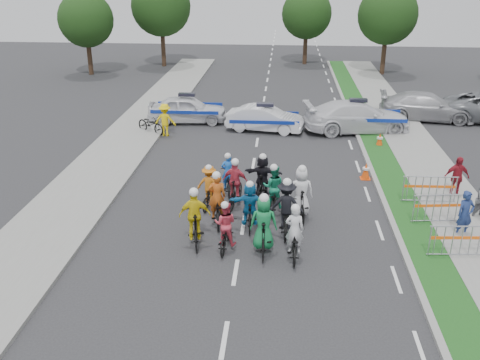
# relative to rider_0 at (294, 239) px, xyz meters

# --- Properties ---
(ground) EXTENTS (90.00, 90.00, 0.00)m
(ground) POSITION_rel_rider_0_xyz_m (-1.69, -1.03, -0.60)
(ground) COLOR #28282B
(ground) RESTS_ON ground
(curb_right) EXTENTS (0.20, 60.00, 0.12)m
(curb_right) POSITION_rel_rider_0_xyz_m (3.41, 3.97, -0.54)
(curb_right) COLOR gray
(curb_right) RESTS_ON ground
(grass_strip) EXTENTS (1.20, 60.00, 0.11)m
(grass_strip) POSITION_rel_rider_0_xyz_m (4.11, 3.97, -0.55)
(grass_strip) COLOR #1A4D18
(grass_strip) RESTS_ON ground
(sidewalk_right) EXTENTS (2.40, 60.00, 0.13)m
(sidewalk_right) POSITION_rel_rider_0_xyz_m (5.91, 3.97, -0.54)
(sidewalk_right) COLOR gray
(sidewalk_right) RESTS_ON ground
(sidewalk_left) EXTENTS (3.00, 60.00, 0.13)m
(sidewalk_left) POSITION_rel_rider_0_xyz_m (-8.19, 3.97, -0.54)
(sidewalk_left) COLOR gray
(sidewalk_left) RESTS_ON ground
(rider_0) EXTENTS (0.62, 1.78, 1.81)m
(rider_0) POSITION_rel_rider_0_xyz_m (0.00, 0.00, 0.00)
(rider_0) COLOR black
(rider_0) RESTS_ON ground
(rider_1) EXTENTS (0.86, 1.93, 2.01)m
(rider_1) POSITION_rel_rider_0_xyz_m (-0.94, 0.22, 0.18)
(rider_1) COLOR black
(rider_1) RESTS_ON ground
(rider_2) EXTENTS (0.73, 1.67, 1.66)m
(rider_2) POSITION_rel_rider_0_xyz_m (-2.12, 0.34, 0.02)
(rider_2) COLOR black
(rider_2) RESTS_ON ground
(rider_3) EXTENTS (1.04, 1.93, 1.97)m
(rider_3) POSITION_rel_rider_0_xyz_m (-3.11, 0.59, 0.15)
(rider_3) COLOR black
(rider_3) RESTS_ON ground
(rider_4) EXTENTS (1.11, 1.96, 1.98)m
(rider_4) POSITION_rel_rider_0_xyz_m (-0.25, 1.56, 0.16)
(rider_4) COLOR black
(rider_4) RESTS_ON ground
(rider_5) EXTENTS (1.42, 1.69, 1.76)m
(rider_5) POSITION_rel_rider_0_xyz_m (-1.46, 1.79, 0.14)
(rider_5) COLOR black
(rider_5) RESTS_ON ground
(rider_6) EXTENTS (0.91, 1.96, 1.93)m
(rider_6) POSITION_rel_rider_0_xyz_m (-2.59, 2.10, 0.04)
(rider_6) COLOR black
(rider_6) RESTS_ON ground
(rider_7) EXTENTS (0.89, 1.95, 2.01)m
(rider_7) POSITION_rel_rider_0_xyz_m (0.26, 2.72, 0.17)
(rider_7) COLOR black
(rider_7) RESTS_ON ground
(rider_8) EXTENTS (0.79, 1.82, 1.84)m
(rider_8) POSITION_rel_rider_0_xyz_m (-0.71, 3.20, 0.08)
(rider_8) COLOR black
(rider_8) RESTS_ON ground
(rider_9) EXTENTS (1.00, 1.85, 1.88)m
(rider_9) POSITION_rel_rider_0_xyz_m (-2.10, 3.54, 0.12)
(rider_9) COLOR black
(rider_9) RESTS_ON ground
(rider_10) EXTENTS (1.00, 1.71, 1.67)m
(rider_10) POSITION_rel_rider_0_xyz_m (-3.04, 3.39, 0.06)
(rider_10) COLOR black
(rider_10) RESTS_ON ground
(rider_11) EXTENTS (1.51, 1.80, 1.83)m
(rider_11) POSITION_rel_rider_0_xyz_m (-1.14, 4.28, 0.17)
(rider_11) COLOR black
(rider_11) RESTS_ON ground
(rider_12) EXTENTS (0.77, 1.70, 1.67)m
(rider_12) POSITION_rel_rider_0_xyz_m (-2.48, 4.68, -0.04)
(rider_12) COLOR black
(rider_12) RESTS_ON ground
(police_car_0) EXTENTS (4.46, 2.06, 1.48)m
(police_car_0) POSITION_rel_rider_0_xyz_m (-5.75, 14.26, 0.14)
(police_car_0) COLOR silver
(police_car_0) RESTS_ON ground
(police_car_1) EXTENTS (4.22, 2.05, 1.33)m
(police_car_1) POSITION_rel_rider_0_xyz_m (-1.39, 12.96, 0.07)
(police_car_1) COLOR silver
(police_car_1) RESTS_ON ground
(police_car_2) EXTENTS (5.84, 3.14, 1.61)m
(police_car_2) POSITION_rel_rider_0_xyz_m (3.44, 13.25, 0.20)
(police_car_2) COLOR silver
(police_car_2) RESTS_ON ground
(civilian_sedan) EXTENTS (5.48, 2.76, 1.53)m
(civilian_sedan) POSITION_rel_rider_0_xyz_m (7.65, 15.83, 0.16)
(civilian_sedan) COLOR #A6A6AB
(civilian_sedan) RESTS_ON ground
(spectator_0) EXTENTS (0.67, 0.53, 1.60)m
(spectator_0) POSITION_rel_rider_0_xyz_m (5.53, 1.76, 0.20)
(spectator_0) COLOR navy
(spectator_0) RESTS_ON ground
(spectator_2) EXTENTS (1.00, 0.50, 1.64)m
(spectator_2) POSITION_rel_rider_0_xyz_m (6.17, 4.96, 0.22)
(spectator_2) COLOR maroon
(spectator_2) RESTS_ON ground
(marshal_hiviz) EXTENTS (1.13, 0.71, 1.68)m
(marshal_hiviz) POSITION_rel_rider_0_xyz_m (-6.44, 11.68, 0.24)
(marshal_hiviz) COLOR yellow
(marshal_hiviz) RESTS_ON ground
(barrier_0) EXTENTS (2.03, 0.65, 1.12)m
(barrier_0) POSITION_rel_rider_0_xyz_m (5.01, 0.29, -0.04)
(barrier_0) COLOR #A5A8AD
(barrier_0) RESTS_ON ground
(barrier_1) EXTENTS (2.05, 0.75, 1.12)m
(barrier_1) POSITION_rel_rider_0_xyz_m (5.01, 2.58, -0.04)
(barrier_1) COLOR #A5A8AD
(barrier_1) RESTS_ON ground
(barrier_2) EXTENTS (2.02, 0.57, 1.12)m
(barrier_2) POSITION_rel_rider_0_xyz_m (5.01, 4.22, -0.04)
(barrier_2) COLOR #A5A8AD
(barrier_2) RESTS_ON ground
(cone_0) EXTENTS (0.40, 0.40, 0.70)m
(cone_0) POSITION_rel_rider_0_xyz_m (3.04, 6.57, -0.26)
(cone_0) COLOR #F24C0C
(cone_0) RESTS_ON ground
(cone_1) EXTENTS (0.40, 0.40, 0.70)m
(cone_1) POSITION_rel_rider_0_xyz_m (4.27, 10.78, -0.26)
(cone_1) COLOR #F24C0C
(cone_1) RESTS_ON ground
(parked_bike) EXTENTS (1.93, 1.64, 1.00)m
(parked_bike) POSITION_rel_rider_0_xyz_m (-7.30, 12.03, -0.10)
(parked_bike) COLOR black
(parked_bike) RESTS_ON ground
(tree_0) EXTENTS (4.20, 4.20, 6.30)m
(tree_0) POSITION_rel_rider_0_xyz_m (-15.69, 26.97, 3.59)
(tree_0) COLOR #382619
(tree_0) RESTS_ON ground
(tree_1) EXTENTS (4.55, 4.55, 6.82)m
(tree_1) POSITION_rel_rider_0_xyz_m (7.31, 28.97, 3.94)
(tree_1) COLOR #382619
(tree_1) RESTS_ON ground
(tree_3) EXTENTS (4.90, 4.90, 7.35)m
(tree_3) POSITION_rel_rider_0_xyz_m (-10.69, 30.97, 4.29)
(tree_3) COLOR #382619
(tree_3) RESTS_ON ground
(tree_4) EXTENTS (4.20, 4.20, 6.30)m
(tree_4) POSITION_rel_rider_0_xyz_m (1.31, 32.97, 3.59)
(tree_4) COLOR #382619
(tree_4) RESTS_ON ground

